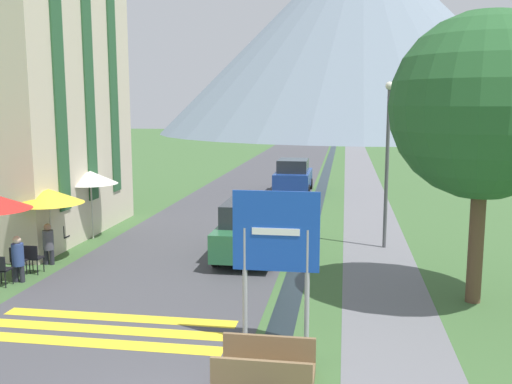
# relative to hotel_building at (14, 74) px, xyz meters

# --- Properties ---
(ground_plane) EXTENTS (160.00, 160.00, 0.00)m
(ground_plane) POSITION_rel_hotel_building_xyz_m (9.39, 8.00, -5.88)
(ground_plane) COLOR #3D6033
(road) EXTENTS (6.40, 60.00, 0.01)m
(road) POSITION_rel_hotel_building_xyz_m (6.89, 18.00, -5.88)
(road) COLOR #424247
(road) RESTS_ON ground_plane
(footpath) EXTENTS (2.20, 60.00, 0.01)m
(footpath) POSITION_rel_hotel_building_xyz_m (12.99, 18.00, -5.88)
(footpath) COLOR slate
(footpath) RESTS_ON ground_plane
(drainage_channel) EXTENTS (0.60, 60.00, 0.00)m
(drainage_channel) POSITION_rel_hotel_building_xyz_m (10.59, 18.00, -5.88)
(drainage_channel) COLOR black
(drainage_channel) RESTS_ON ground_plane
(crosswalk_marking) EXTENTS (5.44, 1.84, 0.01)m
(crosswalk_marking) POSITION_rel_hotel_building_xyz_m (6.89, -8.32, -5.87)
(crosswalk_marking) COLOR yellow
(crosswalk_marking) RESTS_ON ground_plane
(mountain_distant) EXTENTS (66.90, 66.90, 33.09)m
(mountain_distant) POSITION_rel_hotel_building_xyz_m (13.98, 79.78, 10.67)
(mountain_distant) COLOR slate
(mountain_distant) RESTS_ON ground_plane
(hotel_building) EXTENTS (6.19, 8.34, 10.89)m
(hotel_building) POSITION_rel_hotel_building_xyz_m (0.00, 0.00, 0.00)
(hotel_building) COLOR beige
(hotel_building) RESTS_ON ground_plane
(road_sign) EXTENTS (1.74, 0.11, 3.12)m
(road_sign) POSITION_rel_hotel_building_xyz_m (10.56, -8.39, -3.85)
(road_sign) COLOR #9E9EA3
(road_sign) RESTS_ON ground_plane
(footbridge) EXTENTS (1.70, 1.10, 0.65)m
(footbridge) POSITION_rel_hotel_building_xyz_m (10.59, -10.12, -5.65)
(footbridge) COLOR brown
(footbridge) RESTS_ON ground_plane
(parked_car_near) EXTENTS (1.87, 4.47, 1.82)m
(parked_car_near) POSITION_rel_hotel_building_xyz_m (8.99, -1.92, -4.97)
(parked_car_near) COLOR #28663D
(parked_car_near) RESTS_ON ground_plane
(parked_car_far) EXTENTS (1.97, 3.88, 1.82)m
(parked_car_far) POSITION_rel_hotel_building_xyz_m (9.10, 11.66, -4.97)
(parked_car_far) COLOR navy
(parked_car_far) RESTS_ON ground_plane
(cafe_chair_far_left) EXTENTS (0.40, 0.40, 0.85)m
(cafe_chair_far_left) POSITION_rel_hotel_building_xyz_m (2.65, -2.21, -5.37)
(cafe_chair_far_left) COLOR black
(cafe_chair_far_left) RESTS_ON ground_plane
(cafe_chair_middle) EXTENTS (0.40, 0.40, 0.85)m
(cafe_chair_middle) POSITION_rel_hotel_building_xyz_m (2.50, -3.25, -5.37)
(cafe_chair_middle) COLOR black
(cafe_chair_middle) RESTS_ON ground_plane
(cafe_chair_near_left) EXTENTS (0.40, 0.40, 0.85)m
(cafe_chair_near_left) POSITION_rel_hotel_building_xyz_m (2.90, -5.06, -5.37)
(cafe_chair_near_left) COLOR black
(cafe_chair_near_left) RESTS_ON ground_plane
(cafe_chair_near_right) EXTENTS (0.40, 0.40, 0.85)m
(cafe_chair_near_right) POSITION_rel_hotel_building_xyz_m (3.17, -4.78, -5.37)
(cafe_chair_near_right) COLOR black
(cafe_chair_near_right) RESTS_ON ground_plane
(cafe_chair_nearest) EXTENTS (0.40, 0.40, 0.85)m
(cafe_chair_nearest) POSITION_rel_hotel_building_xyz_m (2.95, -5.98, -5.37)
(cafe_chair_nearest) COLOR black
(cafe_chair_nearest) RESTS_ON ground_plane
(cafe_umbrella_middle_yellow) EXTENTS (2.11, 2.11, 2.25)m
(cafe_umbrella_middle_yellow) POSITION_rel_hotel_building_xyz_m (2.97, -3.37, -3.86)
(cafe_umbrella_middle_yellow) COLOR #B7B2A8
(cafe_umbrella_middle_yellow) RESTS_ON ground_plane
(cafe_umbrella_rear_white) EXTENTS (1.91, 1.91, 2.46)m
(cafe_umbrella_rear_white) POSITION_rel_hotel_building_xyz_m (2.97, -0.44, -3.66)
(cafe_umbrella_rear_white) COLOR #B7B2A8
(cafe_umbrella_rear_white) RESTS_ON ground_plane
(person_seated_far) EXTENTS (0.32, 0.32, 1.29)m
(person_seated_far) POSITION_rel_hotel_building_xyz_m (3.18, -5.53, -5.17)
(person_seated_far) COLOR #282833
(person_seated_far) RESTS_ON ground_plane
(person_seated_near) EXTENTS (0.32, 0.32, 1.26)m
(person_seated_near) POSITION_rel_hotel_building_xyz_m (3.11, -3.80, -5.18)
(person_seated_near) COLOR #282833
(person_seated_near) RESTS_ON ground_plane
(streetlamp) EXTENTS (0.28, 0.28, 5.52)m
(streetlamp) POSITION_rel_hotel_building_xyz_m (13.26, -0.11, -2.63)
(streetlamp) COLOR #515156
(streetlamp) RESTS_ON ground_plane
(tree_by_path) EXTENTS (4.40, 4.40, 6.96)m
(tree_by_path) POSITION_rel_hotel_building_xyz_m (15.06, -5.25, -1.14)
(tree_by_path) COLOR brown
(tree_by_path) RESTS_ON ground_plane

